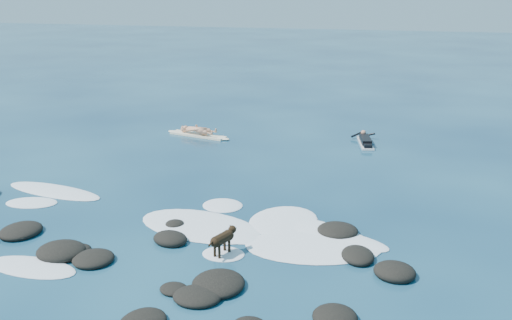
% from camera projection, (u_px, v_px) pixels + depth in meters
% --- Properties ---
extents(ground, '(160.00, 160.00, 0.00)m').
position_uv_depth(ground, '(172.00, 226.00, 16.14)').
color(ground, '#0A2642').
rests_on(ground, ground).
extents(reef_rocks, '(14.27, 6.66, 0.48)m').
position_uv_depth(reef_rocks, '(117.00, 254.00, 14.26)').
color(reef_rocks, black).
rests_on(reef_rocks, ground).
extents(breaking_foam, '(13.19, 6.46, 0.12)m').
position_uv_depth(breaking_foam, '(204.00, 228.00, 16.00)').
color(breaking_foam, white).
rests_on(breaking_foam, ground).
extents(standing_surfer_rig, '(3.29, 1.17, 1.89)m').
position_uv_depth(standing_surfer_rig, '(198.00, 120.00, 25.65)').
color(standing_surfer_rig, '#FFF0CB').
rests_on(standing_surfer_rig, ground).
extents(paddling_surfer_rig, '(1.19, 2.44, 0.42)m').
position_uv_depth(paddling_surfer_rig, '(365.00, 141.00, 24.56)').
color(paddling_surfer_rig, silver).
rests_on(paddling_surfer_rig, ground).
extents(dog, '(0.53, 1.09, 0.72)m').
position_uv_depth(dog, '(223.00, 238.00, 14.24)').
color(dog, black).
rests_on(dog, ground).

